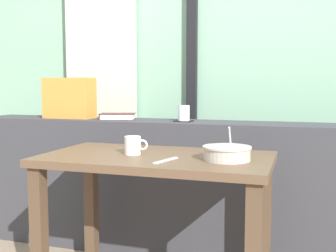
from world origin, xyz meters
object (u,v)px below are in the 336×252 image
object	(u,v)px
breakfast_table	(157,182)
closed_book	(118,116)
fork_utensil	(166,160)
ceramic_mug	(133,145)
soup_bowl	(227,153)
juice_glass	(184,113)
throw_pillow	(69,98)
coaster_square	(184,121)

from	to	relation	value
breakfast_table	closed_book	world-z (taller)	closed_book
fork_utensil	ceramic_mug	distance (m)	0.23
soup_bowl	closed_book	bearing A→B (deg)	141.94
juice_glass	throw_pillow	size ratio (longest dim) A/B	0.29
coaster_square	closed_book	world-z (taller)	closed_book
coaster_square	closed_book	xyz separation A→B (m)	(-0.44, 0.03, 0.02)
breakfast_table	soup_bowl	size ratio (longest dim) A/B	4.99
closed_book	soup_bowl	world-z (taller)	soup_bowl
juice_glass	closed_book	bearing A→B (deg)	176.04
juice_glass	soup_bowl	bearing A→B (deg)	-58.83
juice_glass	closed_book	xyz separation A→B (m)	(-0.44, 0.03, -0.03)
closed_book	fork_utensil	bearing A→B (deg)	-52.41
soup_bowl	ceramic_mug	size ratio (longest dim) A/B	1.85
fork_utensil	ceramic_mug	xyz separation A→B (m)	(-0.20, 0.11, 0.04)
closed_book	ceramic_mug	size ratio (longest dim) A/B	2.18
throw_pillow	ceramic_mug	size ratio (longest dim) A/B	2.83
throw_pillow	soup_bowl	world-z (taller)	throw_pillow
closed_book	ceramic_mug	world-z (taller)	closed_book
coaster_square	juice_glass	world-z (taller)	juice_glass
breakfast_table	juice_glass	xyz separation A→B (m)	(-0.03, 0.56, 0.28)
breakfast_table	soup_bowl	xyz separation A→B (m)	(0.33, -0.03, 0.16)
breakfast_table	closed_book	size ratio (longest dim) A/B	4.24
juice_glass	ceramic_mug	size ratio (longest dim) A/B	0.81
juice_glass	fork_utensil	world-z (taller)	juice_glass
throw_pillow	fork_utensil	distance (m)	1.16
throw_pillow	fork_utensil	bearing A→B (deg)	-38.70
coaster_square	soup_bowl	xyz separation A→B (m)	(0.36, -0.60, -0.08)
breakfast_table	closed_book	bearing A→B (deg)	128.23
ceramic_mug	juice_glass	bearing A→B (deg)	82.11
closed_book	ceramic_mug	bearing A→B (deg)	-59.48
breakfast_table	throw_pillow	xyz separation A→B (m)	(-0.80, 0.59, 0.36)
juice_glass	soup_bowl	distance (m)	0.71
soup_bowl	breakfast_table	bearing A→B (deg)	174.73
coaster_square	ceramic_mug	xyz separation A→B (m)	(-0.08, -0.58, -0.07)
coaster_square	closed_book	distance (m)	0.44
soup_bowl	fork_utensil	distance (m)	0.26
throw_pillow	breakfast_table	bearing A→B (deg)	-36.13
closed_book	fork_utensil	xyz separation A→B (m)	(0.56, -0.72, -0.12)
breakfast_table	coaster_square	bearing A→B (deg)	93.03
closed_book	fork_utensil	size ratio (longest dim) A/B	1.45
juice_glass	throw_pillow	distance (m)	0.78
closed_book	throw_pillow	xyz separation A→B (m)	(-0.34, -0.01, 0.11)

